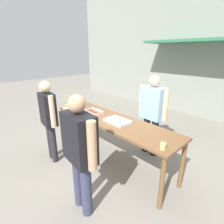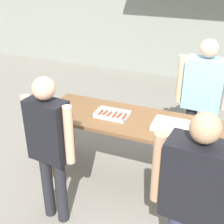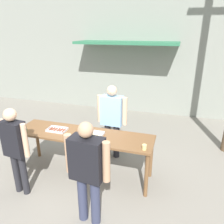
{
  "view_description": "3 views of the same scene",
  "coord_description": "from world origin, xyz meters",
  "px_view_note": "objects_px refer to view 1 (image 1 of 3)",
  "views": [
    {
      "loc": [
        2.21,
        -2.09,
        2.11
      ],
      "look_at": [
        0.0,
        0.0,
        1.05
      ],
      "focal_mm": 28.0,
      "sensor_mm": 36.0,
      "label": 1
    },
    {
      "loc": [
        0.65,
        -2.94,
        2.57
      ],
      "look_at": [
        -0.56,
        -0.01,
        0.95
      ],
      "focal_mm": 50.0,
      "sensor_mm": 36.0,
      "label": 2
    },
    {
      "loc": [
        1.63,
        -3.45,
        2.78
      ],
      "look_at": [
        0.34,
        0.8,
        1.1
      ],
      "focal_mm": 35.0,
      "sensor_mm": 36.0,
      "label": 3
    }
  ],
  "objects_px": {
    "food_tray_buns": "(118,121)",
    "person_customer_with_cup": "(80,148)",
    "person_server_behind_table": "(152,110)",
    "condiment_jar_mustard": "(67,106)",
    "food_tray_sausages": "(93,112)",
    "beer_cup": "(163,146)",
    "condiment_jar_ketchup": "(69,107)",
    "person_customer_holding_hotdog": "(49,115)"
  },
  "relations": [
    {
      "from": "condiment_jar_mustard",
      "to": "person_customer_with_cup",
      "type": "bearing_deg",
      "value": -25.08
    },
    {
      "from": "condiment_jar_mustard",
      "to": "person_customer_with_cup",
      "type": "relative_size",
      "value": 0.05
    },
    {
      "from": "condiment_jar_ketchup",
      "to": "person_server_behind_table",
      "type": "xyz_separation_m",
      "value": [
        1.46,
        1.05,
        0.06
      ]
    },
    {
      "from": "food_tray_buns",
      "to": "condiment_jar_mustard",
      "type": "bearing_deg",
      "value": -170.55
    },
    {
      "from": "food_tray_sausages",
      "to": "person_customer_with_cup",
      "type": "height_order",
      "value": "person_customer_with_cup"
    },
    {
      "from": "food_tray_buns",
      "to": "person_customer_with_cup",
      "type": "xyz_separation_m",
      "value": [
        0.37,
        -1.06,
        0.05
      ]
    },
    {
      "from": "condiment_jar_ketchup",
      "to": "beer_cup",
      "type": "xyz_separation_m",
      "value": [
        2.34,
        0.0,
        0.01
      ]
    },
    {
      "from": "food_tray_sausages",
      "to": "person_customer_with_cup",
      "type": "xyz_separation_m",
      "value": [
        1.1,
        -1.06,
        0.06
      ]
    },
    {
      "from": "food_tray_buns",
      "to": "person_customer_with_cup",
      "type": "relative_size",
      "value": 0.28
    },
    {
      "from": "person_customer_holding_hotdog",
      "to": "food_tray_buns",
      "type": "bearing_deg",
      "value": -135.98
    },
    {
      "from": "food_tray_buns",
      "to": "condiment_jar_ketchup",
      "type": "relative_size",
      "value": 6.14
    },
    {
      "from": "person_server_behind_table",
      "to": "person_customer_holding_hotdog",
      "type": "relative_size",
      "value": 1.04
    },
    {
      "from": "person_customer_with_cup",
      "to": "food_tray_sausages",
      "type": "bearing_deg",
      "value": -39.24
    },
    {
      "from": "condiment_jar_mustard",
      "to": "person_server_behind_table",
      "type": "xyz_separation_m",
      "value": [
        1.56,
        1.05,
        0.06
      ]
    },
    {
      "from": "food_tray_buns",
      "to": "person_customer_with_cup",
      "type": "distance_m",
      "value": 1.12
    },
    {
      "from": "condiment_jar_mustard",
      "to": "condiment_jar_ketchup",
      "type": "height_order",
      "value": "same"
    },
    {
      "from": "condiment_jar_ketchup",
      "to": "condiment_jar_mustard",
      "type": "bearing_deg",
      "value": -179.11
    },
    {
      "from": "food_tray_sausages",
      "to": "person_customer_holding_hotdog",
      "type": "distance_m",
      "value": 0.88
    },
    {
      "from": "food_tray_buns",
      "to": "person_server_behind_table",
      "type": "distance_m",
      "value": 0.83
    },
    {
      "from": "food_tray_buns",
      "to": "condiment_jar_mustard",
      "type": "height_order",
      "value": "condiment_jar_mustard"
    },
    {
      "from": "person_customer_holding_hotdog",
      "to": "person_customer_with_cup",
      "type": "height_order",
      "value": "person_customer_with_cup"
    },
    {
      "from": "food_tray_sausages",
      "to": "condiment_jar_ketchup",
      "type": "relative_size",
      "value": 5.1
    },
    {
      "from": "condiment_jar_mustard",
      "to": "condiment_jar_ketchup",
      "type": "xyz_separation_m",
      "value": [
        0.1,
        0.0,
        0.0
      ]
    },
    {
      "from": "food_tray_buns",
      "to": "person_server_behind_table",
      "type": "bearing_deg",
      "value": 78.74
    },
    {
      "from": "condiment_jar_mustard",
      "to": "person_server_behind_table",
      "type": "height_order",
      "value": "person_server_behind_table"
    },
    {
      "from": "food_tray_buns",
      "to": "condiment_jar_mustard",
      "type": "relative_size",
      "value": 6.14
    },
    {
      "from": "beer_cup",
      "to": "condiment_jar_ketchup",
      "type": "bearing_deg",
      "value": -179.98
    },
    {
      "from": "food_tray_buns",
      "to": "person_server_behind_table",
      "type": "relative_size",
      "value": 0.28
    },
    {
      "from": "person_server_behind_table",
      "to": "person_customer_with_cup",
      "type": "bearing_deg",
      "value": -81.22
    },
    {
      "from": "beer_cup",
      "to": "person_customer_holding_hotdog",
      "type": "relative_size",
      "value": 0.06
    },
    {
      "from": "food_tray_sausages",
      "to": "person_customer_holding_hotdog",
      "type": "bearing_deg",
      "value": -110.65
    },
    {
      "from": "condiment_jar_mustard",
      "to": "person_server_behind_table",
      "type": "relative_size",
      "value": 0.04
    },
    {
      "from": "beer_cup",
      "to": "person_server_behind_table",
      "type": "relative_size",
      "value": 0.06
    },
    {
      "from": "person_customer_with_cup",
      "to": "person_customer_holding_hotdog",
      "type": "bearing_deg",
      "value": -4.77
    },
    {
      "from": "condiment_jar_ketchup",
      "to": "person_server_behind_table",
      "type": "bearing_deg",
      "value": 35.62
    },
    {
      "from": "condiment_jar_mustard",
      "to": "beer_cup",
      "type": "distance_m",
      "value": 2.44
    },
    {
      "from": "food_tray_buns",
      "to": "person_customer_holding_hotdog",
      "type": "xyz_separation_m",
      "value": [
        -1.04,
        -0.82,
        0.05
      ]
    },
    {
      "from": "food_tray_buns",
      "to": "person_customer_holding_hotdog",
      "type": "height_order",
      "value": "person_customer_holding_hotdog"
    },
    {
      "from": "person_server_behind_table",
      "to": "food_tray_buns",
      "type": "bearing_deg",
      "value": -98.8
    },
    {
      "from": "beer_cup",
      "to": "person_customer_with_cup",
      "type": "relative_size",
      "value": 0.06
    },
    {
      "from": "person_server_behind_table",
      "to": "beer_cup",
      "type": "bearing_deg",
      "value": -47.41
    },
    {
      "from": "food_tray_sausages",
      "to": "person_customer_with_cup",
      "type": "distance_m",
      "value": 1.53
    }
  ]
}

